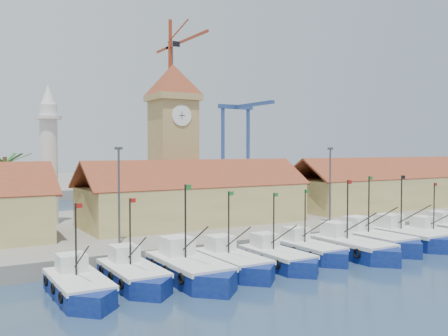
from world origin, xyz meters
TOP-DOWN VIEW (x-y plane):
  - ground at (0.00, 0.00)m, footprint 400.00×400.00m
  - quay at (0.00, 24.00)m, footprint 140.00×32.00m
  - terminal at (0.00, 110.00)m, footprint 240.00×80.00m
  - boat_0 at (-18.30, 1.88)m, footprint 3.33×9.13m
  - boat_1 at (-13.92, 2.97)m, footprint 3.36×9.19m
  - boat_2 at (-9.64, 1.97)m, footprint 3.84×10.52m
  - boat_3 at (-5.37, 2.48)m, footprint 3.45×9.46m
  - boat_4 at (-0.90, 2.19)m, footprint 3.30×9.04m
  - boat_5 at (3.71, 3.42)m, footprint 3.31×9.06m
  - boat_6 at (7.78, 1.85)m, footprint 3.75×10.26m
  - boat_7 at (12.28, 3.32)m, footprint 3.83×10.50m
  - boat_8 at (16.83, 2.95)m, footprint 3.83×10.49m
  - boat_9 at (20.90, 2.01)m, footprint 3.37×9.23m
  - hall_center at (0.00, 20.00)m, footprint 27.04×10.13m
  - hall_right at (32.00, 20.00)m, footprint 31.20×10.13m
  - clock_tower at (0.00, 26.00)m, footprint 5.80×5.80m
  - minaret at (-15.00, 28.00)m, footprint 3.00×3.00m
  - palm_tree at (-20.00, 26.00)m, footprint 5.60×5.03m
  - lamp_posts at (0.50, 12.00)m, footprint 80.70×0.25m
  - crane_red_right at (35.79, 103.63)m, footprint 1.00×33.30m
  - gantry at (62.00, 106.65)m, footprint 13.00×22.00m

SIDE VIEW (x-z plane):
  - ground at x=0.00m, z-range 0.00..0.00m
  - boat_4 at x=-0.90m, z-range -2.71..4.13m
  - boat_5 at x=3.71m, z-range -2.72..4.14m
  - boat_0 at x=-18.30m, z-range -2.74..4.17m
  - boat_1 at x=-13.92m, z-range -2.76..4.20m
  - boat_9 at x=20.90m, z-range -2.77..4.21m
  - boat_3 at x=-5.37m, z-range -2.84..4.32m
  - quay at x=0.00m, z-range 0.00..1.50m
  - boat_6 at x=7.78m, z-range -3.08..4.68m
  - boat_8 at x=16.83m, z-range -3.15..4.79m
  - boat_7 at x=12.28m, z-range -3.15..4.79m
  - boat_2 at x=-9.64m, z-range -3.16..4.80m
  - terminal at x=0.00m, z-range 0.00..2.00m
  - hall_center at x=0.00m, z-range 0.18..7.79m
  - hall_right at x=32.00m, z-range 0.18..7.79m
  - palm_tree at x=-20.00m, z-range 2.05..10.44m
  - lamp_posts at x=0.50m, z-range 1.96..10.99m
  - minaret at x=-15.00m, z-range 1.58..17.88m
  - clock_tower at x=0.00m, z-range 0.61..23.31m
  - gantry at x=62.00m, z-range 8.44..31.64m
  - crane_red_right at x=35.79m, z-range 4.61..51.63m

